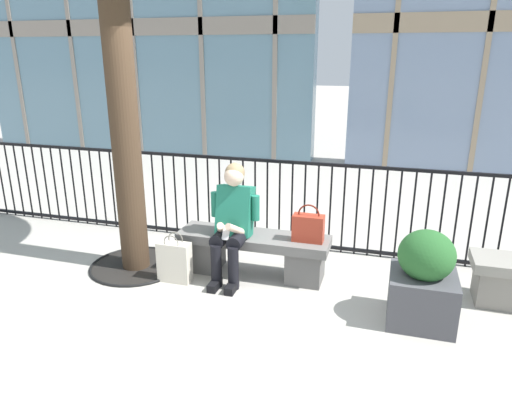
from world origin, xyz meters
name	(u,v)px	position (x,y,z in m)	size (l,w,h in m)	color
ground_plane	(253,273)	(0.00, 0.00, 0.00)	(60.00, 60.00, 0.00)	#B2ADA3
stone_bench	(253,250)	(0.00, 0.00, 0.27)	(1.60, 0.44, 0.45)	slate
seated_person_with_phone	(232,219)	(-0.18, -0.13, 0.65)	(0.52, 0.66, 1.21)	black
handbag_on_bench	(308,227)	(0.58, -0.01, 0.60)	(0.31, 0.15, 0.39)	#B23823
shopping_bag	(175,262)	(-0.73, -0.39, 0.22)	(0.34, 0.15, 0.53)	beige
plaza_railing	(273,203)	(0.00, 0.84, 0.54)	(8.40, 0.04, 1.08)	black
planter	(424,281)	(1.68, -0.48, 0.39)	(0.56, 0.56, 0.85)	#4C4C51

